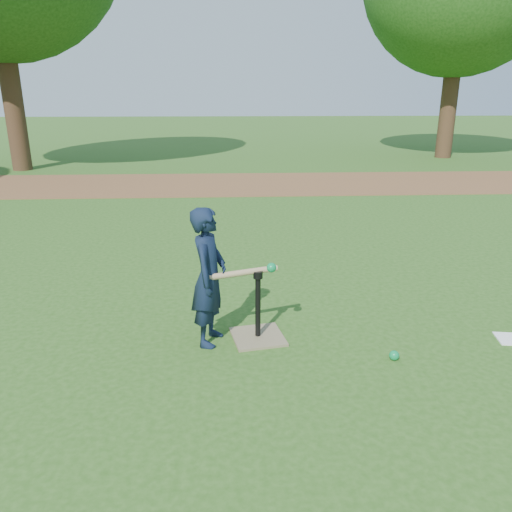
{
  "coord_description": "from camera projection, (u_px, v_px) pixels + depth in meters",
  "views": [
    {
      "loc": [
        -0.4,
        -3.93,
        2.04
      ],
      "look_at": [
        -0.17,
        0.25,
        0.65
      ],
      "focal_mm": 35.0,
      "sensor_mm": 36.0,
      "label": 1
    }
  ],
  "objects": [
    {
      "name": "ground",
      "position": [
        277.0,
        334.0,
        4.39
      ],
      "size": [
        80.0,
        80.0,
        0.0
      ],
      "primitive_type": "plane",
      "color": "#285116",
      "rests_on": "ground"
    },
    {
      "name": "dirt_strip",
      "position": [
        247.0,
        184.0,
        11.5
      ],
      "size": [
        24.0,
        3.0,
        0.01
      ],
      "primitive_type": "cube",
      "color": "brown",
      "rests_on": "ground"
    },
    {
      "name": "child",
      "position": [
        209.0,
        277.0,
        4.09
      ],
      "size": [
        0.37,
        0.48,
        1.17
      ],
      "primitive_type": "imported",
      "rotation": [
        0.0,
        0.0,
        1.34
      ],
      "color": "#101B31",
      "rests_on": "ground"
    },
    {
      "name": "wiffle_ball_ground",
      "position": [
        394.0,
        355.0,
        3.96
      ],
      "size": [
        0.08,
        0.08,
        0.08
      ],
      "primitive_type": "sphere",
      "color": "#0C8947",
      "rests_on": "ground"
    },
    {
      "name": "batting_tee",
      "position": [
        258.0,
        326.0,
        4.3
      ],
      "size": [
        0.5,
        0.5,
        0.61
      ],
      "color": "#847453",
      "rests_on": "ground"
    },
    {
      "name": "swing_action",
      "position": [
        246.0,
        272.0,
        4.1
      ],
      "size": [
        0.62,
        0.25,
        0.13
      ],
      "color": "tan",
      "rests_on": "ground"
    }
  ]
}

